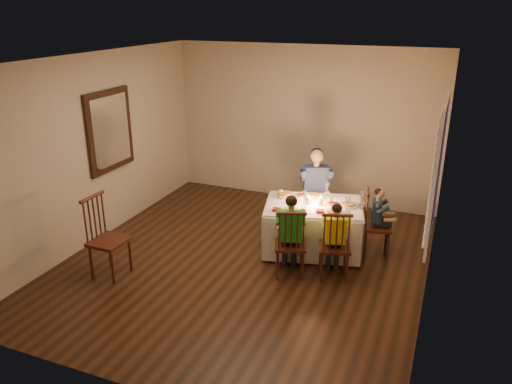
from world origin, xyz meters
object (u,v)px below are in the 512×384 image
at_px(dining_table, 313,218).
at_px(chair_near_left, 289,274).
at_px(child_teal, 375,254).
at_px(adult, 314,228).
at_px(serving_bowl, 284,195).
at_px(child_green, 289,274).
at_px(chair_adult, 314,228).
at_px(chair_near_right, 333,276).
at_px(chair_end, 375,254).
at_px(child_yellow, 333,276).
at_px(chair_extra, 113,274).

height_order(dining_table, chair_near_left, dining_table).
bearing_deg(chair_near_left, child_teal, -154.01).
relative_size(adult, serving_bowl, 5.39).
bearing_deg(serving_bowl, dining_table, -13.06).
relative_size(dining_table, child_green, 1.39).
bearing_deg(chair_near_left, child_green, 180.00).
bearing_deg(child_green, chair_adult, -106.89).
bearing_deg(chair_near_right, chair_adult, -82.42).
height_order(chair_near_right, adult, adult).
bearing_deg(chair_near_right, chair_near_left, -1.38).
xyz_separation_m(chair_end, child_yellow, (-0.39, -0.81, 0.00)).
bearing_deg(dining_table, chair_end, -0.82).
height_order(chair_extra, serving_bowl, serving_bowl).
height_order(adult, child_yellow, adult).
relative_size(adult, child_teal, 1.31).
distance_m(chair_extra, child_yellow, 2.77).
xyz_separation_m(dining_table, chair_extra, (-2.14, -1.59, -0.48)).
bearing_deg(chair_end, child_yellow, 142.57).
bearing_deg(chair_adult, child_teal, -46.81).
height_order(dining_table, chair_adult, dining_table).
relative_size(dining_table, chair_near_right, 1.62).
distance_m(dining_table, serving_bowl, 0.51).
distance_m(child_yellow, serving_bowl, 1.34).
relative_size(dining_table, child_teal, 1.57).
bearing_deg(chair_extra, child_teal, -57.18).
height_order(chair_adult, adult, adult).
height_order(chair_near_left, chair_near_right, same).
bearing_deg(chair_adult, dining_table, -97.05).
bearing_deg(child_yellow, child_green, -1.38).
bearing_deg(adult, chair_adult, 0.00).
bearing_deg(chair_adult, chair_near_left, -106.98).
bearing_deg(chair_adult, chair_extra, -151.50).
xyz_separation_m(dining_table, child_yellow, (0.44, -0.61, -0.48)).
distance_m(chair_end, serving_bowl, 1.47).
xyz_separation_m(chair_near_left, child_green, (0.00, 0.00, 0.00)).
bearing_deg(adult, child_teal, -46.81).
relative_size(dining_table, chair_adult, 1.62).
bearing_deg(chair_adult, child_yellow, -85.42).
xyz_separation_m(adult, child_green, (0.09, -1.45, 0.00)).
bearing_deg(adult, chair_end, -46.81).
bearing_deg(serving_bowl, child_teal, 4.23).
height_order(chair_near_left, chair_extra, chair_extra).
bearing_deg(adult, chair_near_left, -106.98).
distance_m(dining_table, child_green, 0.90).
relative_size(chair_near_right, child_teal, 0.97).
bearing_deg(chair_near_left, child_yellow, 175.72).
distance_m(chair_adult, chair_near_right, 1.43).
distance_m(chair_end, child_green, 1.32).
relative_size(chair_adult, chair_extra, 0.89).
distance_m(chair_extra, child_green, 2.23).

